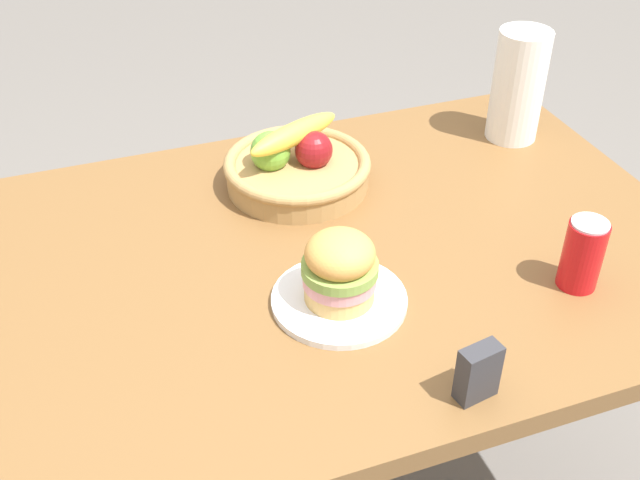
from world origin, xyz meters
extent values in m
cube|color=brown|center=(0.00, 0.00, 0.73)|extent=(1.40, 0.90, 0.04)
cylinder|color=brown|center=(0.62, 0.37, 0.35)|extent=(0.07, 0.07, 0.71)
cylinder|color=white|center=(0.00, -0.14, 0.76)|extent=(0.22, 0.22, 0.01)
cylinder|color=#DBAD60|center=(0.00, -0.14, 0.78)|extent=(0.11, 0.11, 0.03)
cylinder|color=pink|center=(0.00, -0.14, 0.80)|extent=(0.12, 0.12, 0.02)
cylinder|color=#84A84C|center=(0.00, -0.14, 0.82)|extent=(0.12, 0.12, 0.02)
ellipsoid|color=#DF9F4D|center=(0.00, -0.14, 0.85)|extent=(0.11, 0.11, 0.07)
cylinder|color=red|center=(0.39, -0.23, 0.81)|extent=(0.07, 0.07, 0.12)
cylinder|color=silver|center=(0.39, -0.23, 0.87)|extent=(0.06, 0.06, 0.00)
cylinder|color=tan|center=(0.05, 0.22, 0.78)|extent=(0.28, 0.28, 0.05)
torus|color=tan|center=(0.05, 0.22, 0.80)|extent=(0.29, 0.29, 0.02)
sphere|color=maroon|center=(0.08, 0.22, 0.83)|extent=(0.07, 0.07, 0.07)
sphere|color=#6BAD38|center=(0.00, 0.24, 0.83)|extent=(0.08, 0.08, 0.08)
ellipsoid|color=yellow|center=(0.05, 0.23, 0.86)|extent=(0.22, 0.14, 0.05)
cylinder|color=white|center=(0.55, 0.25, 0.87)|extent=(0.11, 0.11, 0.24)
cube|color=#333338|center=(0.11, -0.39, 0.80)|extent=(0.06, 0.04, 0.09)
camera|label=1|loc=(-0.35, -1.01, 1.58)|focal=43.31mm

